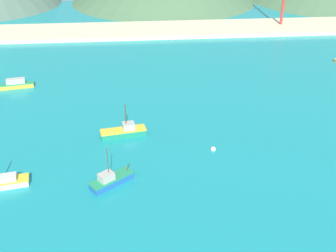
# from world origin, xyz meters

# --- Properties ---
(ground) EXTENTS (260.00, 280.00, 0.50)m
(ground) POSITION_xyz_m (0.00, 30.00, -0.25)
(ground) COLOR teal
(fishing_boat_2) EXTENTS (7.34, 6.21, 6.91)m
(fishing_boat_2) POSITION_xyz_m (-18.73, 26.95, 0.86)
(fishing_boat_2) COLOR #1E5BA8
(fishing_boat_2) RESTS_ON ground
(fishing_boat_3) EXTENTS (9.13, 4.08, 6.59)m
(fishing_boat_3) POSITION_xyz_m (-16.62, 42.43, 0.89)
(fishing_boat_3) COLOR #198466
(fishing_boat_3) RESTS_ON ground
(fishing_boat_7) EXTENTS (11.11, 3.84, 2.42)m
(fishing_boat_7) POSITION_xyz_m (-44.08, 68.01, 0.88)
(fishing_boat_7) COLOR gold
(fishing_boat_7) RESTS_ON ground
(buoy_0) EXTENTS (0.97, 0.97, 0.97)m
(buoy_0) POSITION_xyz_m (-0.32, 35.57, 0.17)
(buoy_0) COLOR silver
(buoy_0) RESTS_ON ground
(beach_strip) EXTENTS (247.00, 20.39, 1.20)m
(beach_strip) POSITION_xyz_m (0.00, 114.60, 0.60)
(beach_strip) COLOR beige
(beach_strip) RESTS_ON ground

